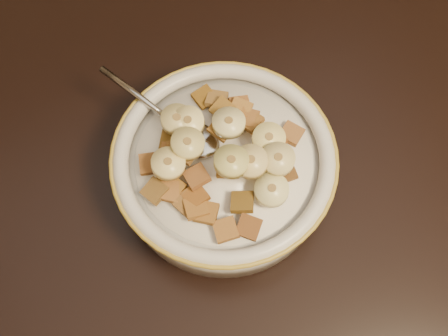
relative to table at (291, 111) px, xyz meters
name	(u,v)px	position (x,y,z in m)	size (l,w,h in m)	color
floor	(254,267)	(0.00, 0.00, -0.78)	(4.00, 4.50, 0.10)	#422816
table	(291,111)	(0.00, 0.00, 0.00)	(1.40, 0.90, 0.04)	black
cereal_bowl	(224,170)	(-0.11, -0.06, 0.04)	(0.21, 0.21, 0.05)	silver
milk	(224,160)	(-0.11, -0.06, 0.07)	(0.17, 0.17, 0.00)	white
spoon	(196,139)	(-0.12, -0.03, 0.07)	(0.04, 0.05, 0.01)	#9F9F9F
cereal_square_0	(235,112)	(-0.08, -0.02, 0.08)	(0.02, 0.02, 0.01)	brown
cereal_square_1	(155,191)	(-0.18, -0.07, 0.08)	(0.02, 0.02, 0.01)	brown
cereal_square_2	(242,202)	(-0.11, -0.11, 0.08)	(0.02, 0.02, 0.01)	brown
cereal_square_3	(249,227)	(-0.11, -0.13, 0.08)	(0.02, 0.02, 0.01)	brown
cereal_square_4	(217,99)	(-0.09, 0.00, 0.08)	(0.02, 0.02, 0.01)	brown
cereal_square_5	(228,167)	(-0.11, -0.08, 0.09)	(0.02, 0.02, 0.01)	#8A5B1A
cereal_square_6	(248,118)	(-0.07, -0.03, 0.08)	(0.02, 0.02, 0.01)	brown
cereal_square_7	(167,189)	(-0.17, -0.07, 0.08)	(0.02, 0.02, 0.01)	olive
cereal_square_8	(226,230)	(-0.13, -0.13, 0.08)	(0.02, 0.02, 0.01)	brown
cereal_square_9	(223,110)	(-0.09, -0.02, 0.08)	(0.02, 0.02, 0.01)	brown
cereal_square_10	(172,188)	(-0.16, -0.07, 0.08)	(0.02, 0.02, 0.01)	brown
cereal_square_11	(291,134)	(-0.04, -0.06, 0.07)	(0.02, 0.02, 0.01)	brown
cereal_square_12	(150,164)	(-0.17, -0.04, 0.08)	(0.02, 0.02, 0.01)	brown
cereal_square_13	(206,213)	(-0.14, -0.11, 0.08)	(0.02, 0.02, 0.01)	brown
cereal_square_14	(187,126)	(-0.13, -0.02, 0.08)	(0.02, 0.02, 0.01)	brown
cereal_square_15	(178,151)	(-0.15, -0.04, 0.08)	(0.02, 0.02, 0.01)	brown
cereal_square_16	(197,177)	(-0.14, -0.07, 0.09)	(0.02, 0.02, 0.01)	brown
cereal_square_17	(196,208)	(-0.15, -0.10, 0.08)	(0.02, 0.02, 0.01)	brown
cereal_square_18	(186,152)	(-0.14, -0.05, 0.08)	(0.02, 0.02, 0.01)	brown
cereal_square_19	(222,128)	(-0.10, -0.04, 0.09)	(0.02, 0.02, 0.01)	brown
cereal_square_20	(171,153)	(-0.15, -0.04, 0.08)	(0.02, 0.02, 0.01)	brown
cereal_square_21	(240,110)	(-0.07, -0.02, 0.08)	(0.02, 0.02, 0.01)	olive
cereal_square_22	(274,145)	(-0.06, -0.07, 0.08)	(0.02, 0.02, 0.01)	#925422
cereal_square_23	(195,196)	(-0.15, -0.09, 0.08)	(0.02, 0.02, 0.01)	brown
cereal_square_24	(240,106)	(-0.07, -0.01, 0.08)	(0.02, 0.02, 0.01)	brown
cereal_square_25	(188,204)	(-0.15, -0.09, 0.08)	(0.02, 0.02, 0.01)	brown
cereal_square_26	(204,97)	(-0.10, 0.01, 0.07)	(0.02, 0.02, 0.01)	brown
cereal_square_27	(250,121)	(-0.07, -0.04, 0.08)	(0.02, 0.02, 0.01)	#9B652E
cereal_square_28	(171,141)	(-0.15, -0.03, 0.08)	(0.02, 0.02, 0.01)	brown
cereal_square_29	(170,191)	(-0.17, -0.08, 0.08)	(0.02, 0.02, 0.01)	brown
cereal_square_30	(285,172)	(-0.06, -0.10, 0.08)	(0.02, 0.02, 0.01)	brown
banana_slice_0	(188,122)	(-0.13, -0.02, 0.09)	(0.03, 0.03, 0.01)	#FFEC9C
banana_slice_1	(251,162)	(-0.09, -0.08, 0.10)	(0.03, 0.03, 0.01)	#E1C17E
banana_slice_2	(231,162)	(-0.11, -0.08, 0.11)	(0.03, 0.03, 0.01)	#C9BE6E
banana_slice_3	(272,190)	(-0.08, -0.11, 0.09)	(0.03, 0.03, 0.01)	beige
banana_slice_4	(177,120)	(-0.14, -0.02, 0.09)	(0.03, 0.03, 0.01)	tan
banana_slice_5	(278,159)	(-0.07, -0.09, 0.10)	(0.03, 0.03, 0.01)	#EAD68A
banana_slice_6	(269,139)	(-0.06, -0.07, 0.09)	(0.03, 0.03, 0.01)	#FFEB91
banana_slice_7	(188,144)	(-0.14, -0.05, 0.10)	(0.03, 0.03, 0.01)	#CEB980
banana_slice_8	(168,164)	(-0.16, -0.06, 0.09)	(0.03, 0.03, 0.01)	#F0D387
banana_slice_9	(229,123)	(-0.09, -0.04, 0.10)	(0.03, 0.03, 0.01)	#D5C386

